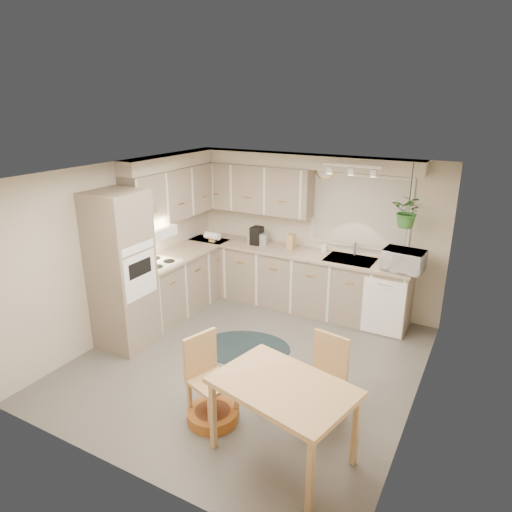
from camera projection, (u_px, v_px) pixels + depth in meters
name	position (u px, v px, depth m)	size (l,w,h in m)	color
floor	(248.00, 362.00, 5.80)	(4.20, 4.20, 0.00)	#5E5B53
ceiling	(247.00, 172.00, 5.02)	(4.20, 4.20, 0.00)	white
wall_back	(314.00, 231.00, 7.15)	(4.00, 0.04, 2.40)	beige
wall_front	(119.00, 357.00, 3.67)	(4.00, 0.04, 2.40)	beige
wall_left	(123.00, 249.00, 6.32)	(0.04, 4.20, 2.40)	beige
wall_right	(423.00, 309.00, 4.50)	(0.04, 4.20, 2.40)	beige
base_cab_left	(182.00, 282.00, 7.15)	(0.60, 1.85, 0.90)	#9D9275
base_cab_back	(293.00, 280.00, 7.24)	(3.60, 0.60, 0.90)	#9D9275
counter_left	(181.00, 254.00, 7.00)	(0.64, 1.89, 0.04)	tan
counter_back	(294.00, 252.00, 7.08)	(3.64, 0.64, 0.04)	tan
oven_stack	(121.00, 271.00, 5.91)	(0.65, 0.65, 2.10)	#9D9275
wall_oven_face	(140.00, 276.00, 5.76)	(0.02, 0.56, 0.58)	white
upper_cab_left	(175.00, 193.00, 6.87)	(0.35, 2.00, 0.75)	#9D9275
upper_cab_back	(253.00, 188.00, 7.26)	(2.00, 0.35, 0.75)	#9D9275
soffit_left	(172.00, 161.00, 6.72)	(0.30, 2.00, 0.20)	beige
soffit_back	(301.00, 161.00, 6.76)	(3.60, 0.30, 0.20)	beige
cooktop	(156.00, 263.00, 6.51)	(0.52, 0.58, 0.02)	white
range_hood	(153.00, 232.00, 6.37)	(0.40, 0.60, 0.14)	white
window_blinds	(359.00, 212.00, 6.68)	(1.40, 0.02, 1.00)	beige
window_frame	(359.00, 212.00, 6.69)	(1.50, 0.02, 1.10)	beige
sink	(350.00, 262.00, 6.69)	(0.70, 0.48, 0.10)	#A6A9AD
dishwasher_front	(383.00, 308.00, 6.31)	(0.58, 0.01, 0.83)	white
track_light_bar	(351.00, 166.00, 6.01)	(0.80, 0.04, 0.04)	white
wall_clock	(325.00, 169.00, 6.74)	(0.30, 0.30, 0.03)	gold
dining_table	(283.00, 421.00, 4.16)	(1.23, 0.82, 0.77)	tan
chair_left	(212.00, 380.00, 4.65)	(0.42, 0.42, 0.90)	tan
chair_back	(321.00, 381.00, 4.64)	(0.42, 0.42, 0.90)	tan
braided_rug	(245.00, 347.00, 6.12)	(1.22, 0.92, 0.01)	black
pet_bed	(213.00, 415.00, 4.73)	(0.53, 0.53, 0.12)	#A55D21
microwave	(404.00, 258.00, 6.18)	(0.53, 0.30, 0.36)	white
soap_bottle	(324.00, 250.00, 6.99)	(0.08, 0.17, 0.08)	white
hanging_plant	(408.00, 215.00, 5.99)	(0.40, 0.44, 0.34)	#316D2B
coffee_maker	(257.00, 236.00, 7.33)	(0.16, 0.20, 0.29)	black
toaster	(258.00, 238.00, 7.36)	(0.31, 0.18, 0.19)	#A6A9AD
knife_block	(291.00, 241.00, 7.12)	(0.11, 0.11, 0.24)	tan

